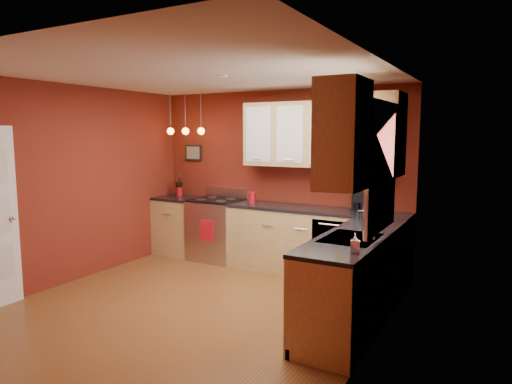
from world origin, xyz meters
The scene contains 26 objects.
floor centered at (0.00, 0.00, 0.00)m, with size 4.20×4.20×0.00m, color brown.
ceiling centered at (0.00, 0.00, 2.60)m, with size 4.00×4.20×0.02m, color beige.
wall_back centered at (0.00, 2.10, 1.30)m, with size 4.00×0.02×2.60m, color maroon.
wall_front centered at (0.00, -2.10, 1.30)m, with size 4.00×0.02×2.60m, color maroon.
wall_left centered at (-2.00, 0.00, 1.30)m, with size 0.02×4.20×2.60m, color maroon.
wall_right centered at (2.00, 0.00, 1.30)m, with size 0.02×4.20×2.60m, color maroon.
base_cabinets_back_left centered at (-1.65, 1.80, 0.45)m, with size 0.70×0.60×0.90m, color tan.
base_cabinets_back_right centered at (0.73, 1.80, 0.45)m, with size 2.54×0.60×0.90m, color tan.
base_cabinets_right centered at (1.70, 0.45, 0.45)m, with size 0.60×2.10×0.90m, color tan.
counter_back_left centered at (-1.65, 1.80, 0.92)m, with size 0.70×0.62×0.04m, color black.
counter_back_right centered at (0.73, 1.80, 0.92)m, with size 2.54×0.62×0.04m, color black.
counter_right centered at (1.70, 0.45, 0.92)m, with size 0.62×2.10×0.04m, color black.
gas_range centered at (-0.92, 1.80, 0.48)m, with size 0.76×0.64×1.11m.
dishwasher_front centered at (1.10, 1.51, 0.45)m, with size 0.60×0.02×0.80m, color #B0B1B5.
sink centered at (1.70, 0.30, 0.92)m, with size 0.50×0.70×0.33m.
window centered at (1.97, 0.30, 1.69)m, with size 0.06×1.02×1.22m.
upper_cabinets_back centered at (0.60, 1.93, 1.95)m, with size 2.00×0.35×0.90m, color tan.
upper_cabinets_right centered at (1.82, 0.32, 1.95)m, with size 0.35×1.95×0.90m, color tan.
wall_picture centered at (-1.55, 2.08, 1.65)m, with size 0.32×0.03×0.26m, color black.
pendant_lights centered at (-1.45, 1.75, 2.01)m, with size 0.71×0.11×0.66m.
red_canister centered at (-0.25, 1.76, 1.03)m, with size 0.11×0.11×0.17m.
red_vase centered at (-1.70, 1.87, 1.02)m, with size 0.10×0.10×0.15m, color #A5111D.
flowers centered at (-1.70, 1.87, 1.19)m, with size 0.13×0.13×0.23m, color #A5111D.
coffee_maker centered at (1.29, 1.91, 1.06)m, with size 0.21×0.20×0.25m.
soap_pump centered at (1.91, -0.25, 1.03)m, with size 0.08×0.08×0.17m, color white.
dish_towel centered at (-0.87, 1.47, 0.52)m, with size 0.24×0.02×0.32m, color #A5111D.
Camera 1 is at (3.03, -4.00, 1.96)m, focal length 32.00 mm.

